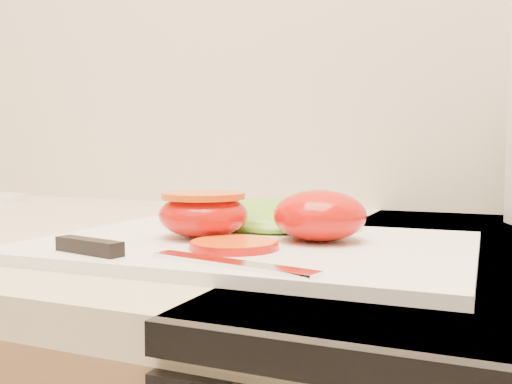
% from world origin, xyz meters
% --- Properties ---
extents(cutting_board, '(0.40, 0.29, 0.01)m').
position_xyz_m(cutting_board, '(0.13, 1.57, 0.94)').
color(cutting_board, silver).
rests_on(cutting_board, counter).
extents(tomato_half_dome, '(0.09, 0.09, 0.05)m').
position_xyz_m(tomato_half_dome, '(0.19, 1.59, 0.96)').
color(tomato_half_dome, '#CA0400').
rests_on(tomato_half_dome, cutting_board).
extents(tomato_half_cut, '(0.09, 0.09, 0.04)m').
position_xyz_m(tomato_half_cut, '(0.08, 1.57, 0.96)').
color(tomato_half_cut, '#CA0400').
rests_on(tomato_half_cut, cutting_board).
extents(tomato_slice_0, '(0.07, 0.07, 0.01)m').
position_xyz_m(tomato_slice_0, '(0.14, 1.52, 0.94)').
color(tomato_slice_0, '#DE5609').
rests_on(tomato_slice_0, cutting_board).
extents(lettuce_leaf_0, '(0.16, 0.11, 0.03)m').
position_xyz_m(lettuce_leaf_0, '(0.12, 1.65, 0.95)').
color(lettuce_leaf_0, '#76C233').
rests_on(lettuce_leaf_0, cutting_board).
extents(lettuce_leaf_1, '(0.13, 0.12, 0.02)m').
position_xyz_m(lettuce_leaf_1, '(0.17, 1.65, 0.95)').
color(lettuce_leaf_1, '#76C233').
rests_on(lettuce_leaf_1, cutting_board).
extents(knife, '(0.24, 0.05, 0.01)m').
position_xyz_m(knife, '(0.09, 1.45, 0.94)').
color(knife, silver).
rests_on(knife, cutting_board).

